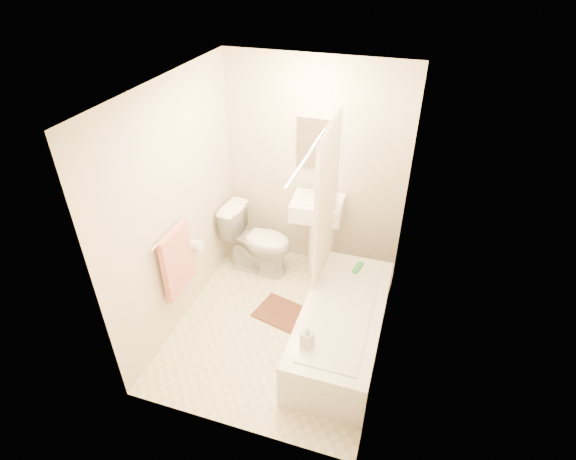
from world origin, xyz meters
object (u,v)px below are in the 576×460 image
(toilet, at_px, (258,241))
(sink, at_px, (316,233))
(bathtub, at_px, (341,327))
(soap_bottle, at_px, (307,336))
(bath_mat, at_px, (283,313))

(toilet, relative_size, sink, 0.75)
(bathtub, relative_size, soap_bottle, 8.07)
(bathtub, distance_m, bath_mat, 0.74)
(sink, distance_m, bath_mat, 0.97)
(toilet, distance_m, bath_mat, 0.92)
(bath_mat, bearing_deg, toilet, 128.06)
(toilet, height_order, sink, sink)
(bath_mat, distance_m, soap_bottle, 1.04)
(toilet, height_order, bathtub, toilet)
(toilet, height_order, soap_bottle, toilet)
(sink, distance_m, bathtub, 1.19)
(toilet, distance_m, bathtub, 1.48)
(soap_bottle, bearing_deg, sink, 102.00)
(bathtub, bearing_deg, bath_mat, 161.43)
(bathtub, height_order, soap_bottle, soap_bottle)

